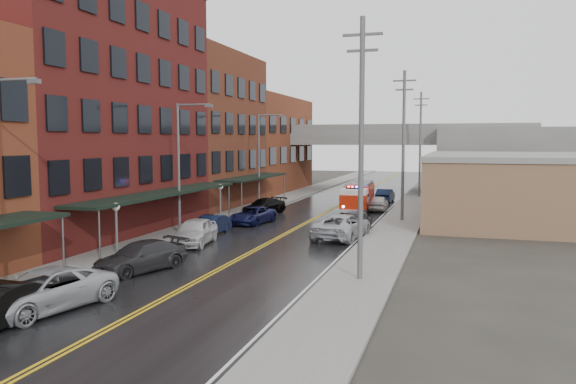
# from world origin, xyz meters

# --- Properties ---
(road) EXTENTS (11.00, 160.00, 0.02)m
(road) POSITION_xyz_m (0.00, 30.00, 0.01)
(road) COLOR black
(road) RESTS_ON ground
(sidewalk_left) EXTENTS (3.00, 160.00, 0.15)m
(sidewalk_left) POSITION_xyz_m (-7.30, 30.00, 0.07)
(sidewalk_left) COLOR slate
(sidewalk_left) RESTS_ON ground
(sidewalk_right) EXTENTS (3.00, 160.00, 0.15)m
(sidewalk_right) POSITION_xyz_m (7.30, 30.00, 0.07)
(sidewalk_right) COLOR slate
(sidewalk_right) RESTS_ON ground
(curb_left) EXTENTS (0.30, 160.00, 0.15)m
(curb_left) POSITION_xyz_m (-5.65, 30.00, 0.07)
(curb_left) COLOR gray
(curb_left) RESTS_ON ground
(curb_right) EXTENTS (0.30, 160.00, 0.15)m
(curb_right) POSITION_xyz_m (5.65, 30.00, 0.07)
(curb_right) COLOR gray
(curb_right) RESTS_ON ground
(brick_building_b) EXTENTS (9.00, 20.00, 18.00)m
(brick_building_b) POSITION_xyz_m (-13.30, 23.00, 9.00)
(brick_building_b) COLOR #4C1514
(brick_building_b) RESTS_ON ground
(brick_building_c) EXTENTS (9.00, 15.00, 15.00)m
(brick_building_c) POSITION_xyz_m (-13.30, 40.50, 7.50)
(brick_building_c) COLOR #5D291C
(brick_building_c) RESTS_ON ground
(brick_building_far) EXTENTS (9.00, 20.00, 12.00)m
(brick_building_far) POSITION_xyz_m (-13.30, 58.00, 6.00)
(brick_building_far) COLOR brown
(brick_building_far) RESTS_ON ground
(tan_building) EXTENTS (14.00, 22.00, 5.00)m
(tan_building) POSITION_xyz_m (16.00, 40.00, 2.50)
(tan_building) COLOR #876448
(tan_building) RESTS_ON ground
(right_far_block) EXTENTS (18.00, 30.00, 8.00)m
(right_far_block) POSITION_xyz_m (18.00, 70.00, 4.00)
(right_far_block) COLOR slate
(right_far_block) RESTS_ON ground
(awning_1) EXTENTS (2.60, 18.00, 3.09)m
(awning_1) POSITION_xyz_m (-7.49, 23.00, 2.99)
(awning_1) COLOR black
(awning_1) RESTS_ON ground
(awning_2) EXTENTS (2.60, 13.00, 3.09)m
(awning_2) POSITION_xyz_m (-7.49, 40.50, 2.99)
(awning_2) COLOR black
(awning_2) RESTS_ON ground
(globe_lamp_1) EXTENTS (0.44, 0.44, 3.12)m
(globe_lamp_1) POSITION_xyz_m (-6.40, 16.00, 2.31)
(globe_lamp_1) COLOR #59595B
(globe_lamp_1) RESTS_ON ground
(globe_lamp_2) EXTENTS (0.44, 0.44, 3.12)m
(globe_lamp_2) POSITION_xyz_m (-6.40, 30.00, 2.31)
(globe_lamp_2) COLOR #59595B
(globe_lamp_2) RESTS_ON ground
(street_lamp_1) EXTENTS (2.64, 0.22, 9.00)m
(street_lamp_1) POSITION_xyz_m (-6.55, 24.00, 5.19)
(street_lamp_1) COLOR #59595B
(street_lamp_1) RESTS_ON ground
(street_lamp_2) EXTENTS (2.64, 0.22, 9.00)m
(street_lamp_2) POSITION_xyz_m (-6.55, 40.00, 5.19)
(street_lamp_2) COLOR #59595B
(street_lamp_2) RESTS_ON ground
(utility_pole_0) EXTENTS (1.80, 0.24, 12.00)m
(utility_pole_0) POSITION_xyz_m (7.20, 15.00, 6.31)
(utility_pole_0) COLOR #59595B
(utility_pole_0) RESTS_ON ground
(utility_pole_1) EXTENTS (1.80, 0.24, 12.00)m
(utility_pole_1) POSITION_xyz_m (7.20, 35.00, 6.31)
(utility_pole_1) COLOR #59595B
(utility_pole_1) RESTS_ON ground
(utility_pole_2) EXTENTS (1.80, 0.24, 12.00)m
(utility_pole_2) POSITION_xyz_m (7.20, 55.00, 6.31)
(utility_pole_2) COLOR #59595B
(utility_pole_2) RESTS_ON ground
(overpass) EXTENTS (40.00, 10.00, 7.50)m
(overpass) POSITION_xyz_m (0.00, 62.00, 5.99)
(overpass) COLOR slate
(overpass) RESTS_ON ground
(fire_truck) EXTENTS (3.25, 7.47, 2.69)m
(fire_truck) POSITION_xyz_m (2.67, 40.41, 1.46)
(fire_truck) COLOR #B01C08
(fire_truck) RESTS_ON ground
(parked_car_left_2) EXTENTS (3.84, 6.11, 1.57)m
(parked_car_left_2) POSITION_xyz_m (-3.60, 7.03, 0.79)
(parked_car_left_2) COLOR #A6AAAE
(parked_car_left_2) RESTS_ON ground
(parked_car_left_3) EXTENTS (3.65, 5.48, 1.47)m
(parked_car_left_3) POSITION_xyz_m (-3.60, 13.85, 0.74)
(parked_car_left_3) COLOR #2B2B2E
(parked_car_left_3) RESTS_ON ground
(parked_car_left_4) EXTENTS (2.67, 5.11, 1.66)m
(parked_car_left_4) POSITION_xyz_m (-4.26, 21.20, 0.83)
(parked_car_left_4) COLOR silver
(parked_car_left_4) RESTS_ON ground
(parked_car_left_5) EXTENTS (1.65, 4.14, 1.34)m
(parked_car_left_5) POSITION_xyz_m (-4.93, 24.87, 0.67)
(parked_car_left_5) COLOR black
(parked_car_left_5) RESTS_ON ground
(parked_car_left_6) EXTENTS (2.80, 5.03, 1.33)m
(parked_car_left_6) POSITION_xyz_m (-3.94, 30.60, 0.67)
(parked_car_left_6) COLOR #111542
(parked_car_left_6) RESTS_ON ground
(parked_car_left_7) EXTENTS (3.42, 5.20, 1.40)m
(parked_car_left_7) POSITION_xyz_m (-5.00, 36.28, 0.70)
(parked_car_left_7) COLOR black
(parked_car_left_7) RESTS_ON ground
(parked_car_right_0) EXTENTS (3.40, 6.24, 1.66)m
(parked_car_right_0) POSITION_xyz_m (4.09, 26.10, 0.83)
(parked_car_right_0) COLOR #B1B3BA
(parked_car_right_0) RESTS_ON ground
(parked_car_right_1) EXTENTS (2.48, 5.09, 1.43)m
(parked_car_right_1) POSITION_xyz_m (4.46, 29.80, 0.71)
(parked_car_right_1) COLOR #2B2B2E
(parked_car_right_1) RESTS_ON ground
(parked_car_right_2) EXTENTS (1.89, 4.26, 1.42)m
(parked_car_right_2) POSITION_xyz_m (4.39, 41.80, 0.71)
(parked_car_right_2) COLOR silver
(parked_car_right_2) RESTS_ON ground
(parked_car_right_3) EXTENTS (1.60, 4.36, 1.43)m
(parked_car_right_3) POSITION_xyz_m (4.04, 49.45, 0.71)
(parked_car_right_3) COLOR black
(parked_car_right_3) RESTS_ON ground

